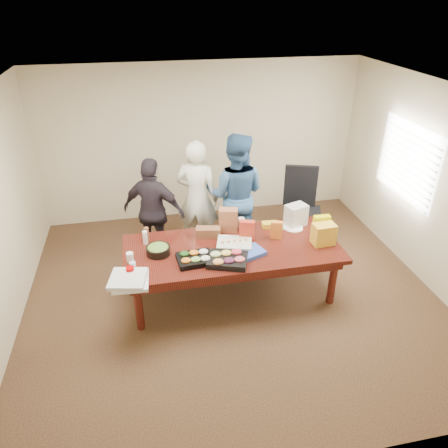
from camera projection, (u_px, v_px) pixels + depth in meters
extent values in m
cube|color=#47301E|center=(232.00, 293.00, 5.92)|extent=(5.50, 5.00, 0.02)
cube|color=white|center=(234.00, 93.00, 4.59)|extent=(5.50, 5.00, 0.02)
cube|color=beige|center=(201.00, 142.00, 7.39)|extent=(5.50, 0.04, 2.70)
cube|color=beige|center=(307.00, 357.00, 3.11)|extent=(5.50, 0.04, 2.70)
cube|color=beige|center=(432.00, 188.00, 5.73)|extent=(0.04, 5.00, 2.70)
cube|color=white|center=(407.00, 162.00, 6.17)|extent=(0.03, 1.40, 1.10)
cube|color=beige|center=(405.00, 162.00, 6.16)|extent=(0.04, 1.36, 1.00)
cube|color=#4C1C0F|center=(232.00, 271.00, 5.73)|extent=(2.80, 1.20, 0.75)
cube|color=black|center=(304.00, 211.00, 6.73)|extent=(0.80, 0.80, 1.23)
imported|color=white|center=(197.00, 198.00, 6.48)|extent=(0.78, 0.67, 1.81)
imported|color=#36608F|center=(235.00, 195.00, 6.46)|extent=(1.12, 1.00, 1.91)
imported|color=#2B242B|center=(154.00, 211.00, 6.28)|extent=(1.03, 0.80, 1.64)
cube|color=black|center=(195.00, 259.00, 5.25)|extent=(0.46, 0.37, 0.07)
cube|color=black|center=(227.00, 260.00, 5.22)|extent=(0.57, 0.51, 0.07)
cube|color=silver|center=(234.00, 244.00, 5.54)|extent=(0.52, 0.44, 0.08)
cylinder|color=black|center=(158.00, 250.00, 5.39)|extent=(0.36, 0.36, 0.10)
cube|color=blue|center=(249.00, 253.00, 5.38)|extent=(0.44, 0.39, 0.05)
cube|color=red|center=(247.00, 231.00, 5.62)|extent=(0.22, 0.14, 0.29)
cube|color=#EDEB00|center=(321.00, 227.00, 5.68)|extent=(0.22, 0.09, 0.33)
cube|color=orange|center=(277.00, 230.00, 5.69)|extent=(0.17, 0.12, 0.25)
cylinder|color=white|center=(241.00, 223.00, 5.96)|extent=(0.12, 0.12, 0.15)
cylinder|color=gold|center=(245.00, 226.00, 5.88)|extent=(0.07, 0.07, 0.16)
cylinder|color=brown|center=(147.00, 234.00, 5.64)|extent=(0.07, 0.07, 0.20)
cylinder|color=white|center=(145.00, 238.00, 5.58)|extent=(0.07, 0.07, 0.19)
cube|color=gold|center=(270.00, 225.00, 5.99)|extent=(0.22, 0.14, 0.07)
cube|color=brown|center=(208.00, 232.00, 5.76)|extent=(0.35, 0.20, 0.13)
cube|color=#9D5E3D|center=(228.00, 220.00, 5.84)|extent=(0.28, 0.20, 0.33)
cylinder|color=#AA0000|center=(130.00, 272.00, 4.95)|extent=(0.11, 0.11, 0.13)
cylinder|color=silver|center=(133.00, 266.00, 5.08)|extent=(0.09, 0.09, 0.10)
cylinder|color=white|center=(130.00, 257.00, 5.23)|extent=(0.10, 0.10, 0.12)
cube|color=white|center=(131.00, 281.00, 4.86)|extent=(0.43, 0.43, 0.05)
cube|color=silver|center=(128.00, 279.00, 4.83)|extent=(0.47, 0.47, 0.05)
cylinder|color=white|center=(293.00, 228.00, 5.97)|extent=(0.27, 0.27, 0.01)
cylinder|color=white|center=(288.00, 227.00, 6.01)|extent=(0.24, 0.24, 0.01)
cylinder|color=beige|center=(249.00, 227.00, 5.94)|extent=(0.16, 0.16, 0.06)
cylinder|color=white|center=(213.00, 232.00, 5.82)|extent=(0.17, 0.17, 0.07)
cube|color=silver|center=(296.00, 215.00, 6.00)|extent=(0.34, 0.29, 0.31)
cube|color=gold|center=(324.00, 234.00, 5.56)|extent=(0.29, 0.21, 0.28)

